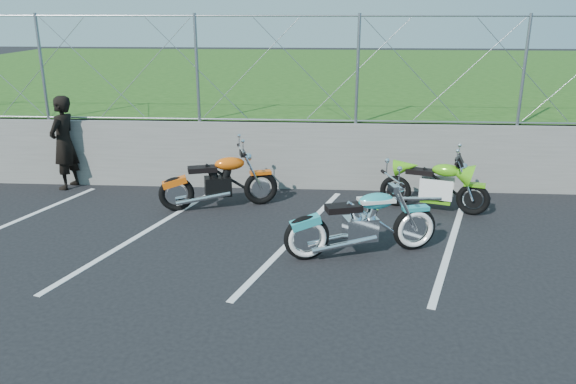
# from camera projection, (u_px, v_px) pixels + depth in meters

# --- Properties ---
(ground) EXTENTS (90.00, 90.00, 0.00)m
(ground) POSITION_uv_depth(u_px,v_px,m) (292.00, 264.00, 7.80)
(ground) COLOR black
(ground) RESTS_ON ground
(retaining_wall) EXTENTS (30.00, 0.22, 1.30)m
(retaining_wall) POSITION_uv_depth(u_px,v_px,m) (303.00, 156.00, 10.91)
(retaining_wall) COLOR slate
(retaining_wall) RESTS_ON ground
(grass_field) EXTENTS (30.00, 20.00, 1.30)m
(grass_field) POSITION_uv_depth(u_px,v_px,m) (314.00, 87.00, 20.40)
(grass_field) COLOR #214813
(grass_field) RESTS_ON ground
(chain_link_fence) EXTENTS (28.00, 0.03, 2.00)m
(chain_link_fence) POSITION_uv_depth(u_px,v_px,m) (303.00, 69.00, 10.40)
(chain_link_fence) COLOR gray
(chain_link_fence) RESTS_ON retaining_wall
(parking_lines) EXTENTS (18.29, 4.31, 0.01)m
(parking_lines) POSITION_uv_depth(u_px,v_px,m) (373.00, 238.00, 8.67)
(parking_lines) COLOR silver
(parking_lines) RESTS_ON ground
(cruiser_turquoise) EXTENTS (2.22, 0.84, 1.13)m
(cruiser_turquoise) POSITION_uv_depth(u_px,v_px,m) (364.00, 225.00, 7.97)
(cruiser_turquoise) COLOR black
(cruiser_turquoise) RESTS_ON ground
(naked_orange) EXTENTS (2.05, 0.83, 1.05)m
(naked_orange) POSITION_uv_depth(u_px,v_px,m) (221.00, 183.00, 9.87)
(naked_orange) COLOR black
(naked_orange) RESTS_ON ground
(sportbike_green) EXTENTS (1.83, 0.76, 0.98)m
(sportbike_green) POSITION_uv_depth(u_px,v_px,m) (436.00, 187.00, 9.73)
(sportbike_green) COLOR black
(sportbike_green) RESTS_ON ground
(person_standing) EXTENTS (0.55, 0.73, 1.82)m
(person_standing) POSITION_uv_depth(u_px,v_px,m) (64.00, 143.00, 10.83)
(person_standing) COLOR black
(person_standing) RESTS_ON ground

